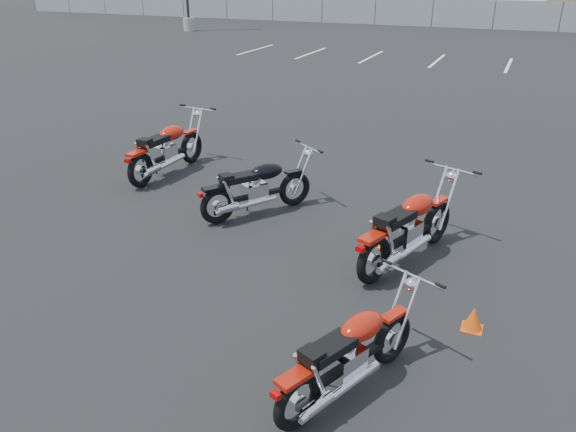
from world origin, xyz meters
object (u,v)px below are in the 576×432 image
at_px(motorcycle_third_red, 408,228).
at_px(motorcycle_rear_red, 349,355).
at_px(motorcycle_second_black, 257,188).
at_px(motorcycle_front_red, 167,149).

relative_size(motorcycle_third_red, motorcycle_rear_red, 1.19).
distance_m(motorcycle_second_black, motorcycle_rear_red, 4.53).
bearing_deg(motorcycle_rear_red, motorcycle_second_black, 127.75).
bearing_deg(motorcycle_second_black, motorcycle_front_red, 157.14).
bearing_deg(motorcycle_rear_red, motorcycle_front_red, 138.84).
relative_size(motorcycle_front_red, motorcycle_rear_red, 1.20).
distance_m(motorcycle_second_black, motorcycle_third_red, 2.78).
height_order(motorcycle_front_red, motorcycle_second_black, motorcycle_front_red).
distance_m(motorcycle_front_red, motorcycle_third_red, 5.53).
relative_size(motorcycle_second_black, motorcycle_rear_red, 1.00).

